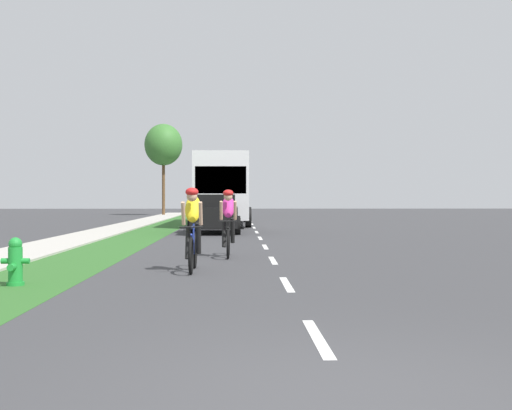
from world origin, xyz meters
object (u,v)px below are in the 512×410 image
at_px(cyclist_trailing, 228,223).
at_px(street_tree_far, 163,145).
at_px(fire_hydrant_green, 15,262).
at_px(cyclist_lead, 193,228).
at_px(sedan_black, 216,213).
at_px(bus_white, 223,187).

relative_size(cyclist_trailing, street_tree_far, 0.24).
distance_m(fire_hydrant_green, cyclist_trailing, 5.91).
xyz_separation_m(fire_hydrant_green, cyclist_lead, (2.67, 1.92, 0.44)).
height_order(cyclist_lead, street_tree_far, street_tree_far).
distance_m(sedan_black, bus_white, 8.57).
xyz_separation_m(cyclist_trailing, bus_white, (-0.51, 19.16, 1.17)).
height_order(fire_hydrant_green, street_tree_far, street_tree_far).
bearing_deg(street_tree_far, bus_white, -73.87).
relative_size(fire_hydrant_green, cyclist_lead, 0.44).
xyz_separation_m(fire_hydrant_green, sedan_black, (2.65, 15.56, 0.40)).
bearing_deg(bus_white, fire_hydrant_green, -96.61).
bearing_deg(bus_white, street_tree_far, 106.13).
xyz_separation_m(cyclist_trailing, street_tree_far, (-5.65, 36.91, 4.79)).
xyz_separation_m(sedan_black, bus_white, (0.14, 8.48, 1.21)).
height_order(bus_white, street_tree_far, street_tree_far).
bearing_deg(cyclist_lead, street_tree_far, 97.17).
bearing_deg(sedan_black, cyclist_trailing, -86.52).
relative_size(sedan_black, bus_white, 0.37).
bearing_deg(cyclist_lead, cyclist_trailing, 78.01).
xyz_separation_m(cyclist_lead, cyclist_trailing, (0.63, 2.96, 0.00)).
bearing_deg(cyclist_trailing, cyclist_lead, -101.99).
xyz_separation_m(bus_white, street_tree_far, (-5.13, 17.75, 3.62)).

